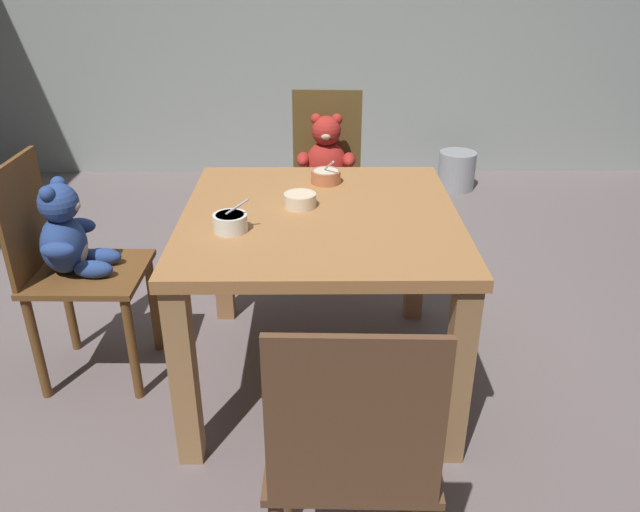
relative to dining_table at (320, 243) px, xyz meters
name	(u,v)px	position (x,y,z in m)	size (l,w,h in m)	color
ground_plane	(320,378)	(0.00, 0.00, -0.60)	(5.20, 5.20, 0.04)	slate
dining_table	(320,243)	(0.00, 0.00, 0.00)	(0.97, 1.01, 0.70)	#A66F3F
teddy_chair_far_center	(326,168)	(0.04, 0.94, -0.03)	(0.40, 0.39, 0.91)	brown
teddy_chair_near_front	(352,431)	(0.07, -0.94, -0.04)	(0.42, 0.37, 0.88)	brown
teddy_chair_near_left	(69,249)	(-0.92, 0.03, -0.04)	(0.42, 0.38, 0.89)	brown
porridge_bowl_white_near_left	(230,222)	(-0.30, -0.16, 0.15)	(0.12, 0.11, 0.11)	silver
porridge_bowl_terracotta_far_center	(326,176)	(0.03, 0.31, 0.14)	(0.12, 0.12, 0.11)	#BD6B45
porridge_bowl_cream_center	(300,200)	(-0.07, 0.06, 0.14)	(0.12, 0.12, 0.05)	beige
metal_pail	(457,170)	(0.98, 2.15, -0.45)	(0.26, 0.26, 0.26)	#93969B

